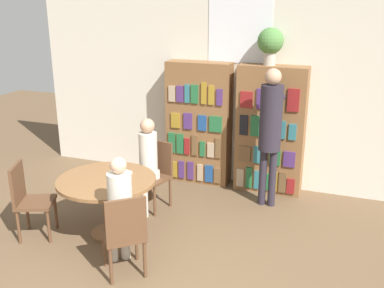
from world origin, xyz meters
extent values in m
cube|color=beige|center=(0.00, 3.46, 1.50)|extent=(6.40, 0.06, 3.00)
cube|color=white|center=(0.00, 3.42, 2.35)|extent=(0.90, 0.01, 1.10)
cube|color=brown|center=(-0.53, 3.27, 0.91)|extent=(0.95, 0.32, 1.82)
cube|color=olive|center=(-0.89, 3.10, 0.18)|extent=(0.12, 0.02, 0.25)
cube|color=#4C2D6B|center=(-0.76, 3.10, 0.20)|extent=(0.09, 0.02, 0.27)
cube|color=#4C2D6B|center=(-0.61, 3.10, 0.20)|extent=(0.09, 0.02, 0.28)
cube|color=tan|center=(-0.46, 3.10, 0.19)|extent=(0.08, 0.02, 0.26)
cube|color=navy|center=(-0.31, 3.10, 0.19)|extent=(0.12, 0.02, 0.26)
cube|color=brown|center=(-0.18, 3.10, 0.18)|extent=(0.10, 0.02, 0.23)
cube|color=#236638|center=(-0.91, 3.10, 0.61)|extent=(0.11, 0.02, 0.31)
cube|color=#236638|center=(-0.77, 3.10, 0.61)|extent=(0.11, 0.02, 0.31)
cube|color=maroon|center=(-0.66, 3.10, 0.58)|extent=(0.08, 0.02, 0.25)
cube|color=brown|center=(-0.54, 3.10, 0.61)|extent=(0.09, 0.02, 0.31)
cube|color=#236638|center=(-0.42, 3.10, 0.57)|extent=(0.07, 0.02, 0.23)
cube|color=tan|center=(-0.29, 3.10, 0.56)|extent=(0.10, 0.02, 0.22)
cube|color=brown|center=(-0.18, 3.10, 0.61)|extent=(0.08, 0.02, 0.31)
cube|color=olive|center=(-0.84, 3.10, 0.96)|extent=(0.13, 0.02, 0.22)
cube|color=#4C2D6B|center=(-0.65, 3.10, 0.97)|extent=(0.13, 0.02, 0.24)
cube|color=navy|center=(-0.43, 3.10, 0.96)|extent=(0.13, 0.02, 0.23)
cube|color=#236638|center=(-0.22, 3.10, 0.96)|extent=(0.19, 0.02, 0.23)
cube|color=tan|center=(-0.89, 3.10, 1.36)|extent=(0.10, 0.02, 0.23)
cube|color=#4C2D6B|center=(-0.77, 3.10, 1.36)|extent=(0.11, 0.02, 0.24)
cube|color=#2D707A|center=(-0.66, 3.10, 1.38)|extent=(0.07, 0.02, 0.26)
cube|color=#236638|center=(-0.54, 3.10, 1.38)|extent=(0.11, 0.02, 0.27)
cube|color=olive|center=(-0.41, 3.10, 1.40)|extent=(0.07, 0.02, 0.31)
cube|color=olive|center=(-0.29, 3.10, 1.38)|extent=(0.08, 0.02, 0.27)
cube|color=#4C2D6B|center=(-0.17, 3.10, 1.36)|extent=(0.08, 0.02, 0.23)
cube|color=brown|center=(0.53, 3.27, 0.91)|extent=(0.95, 0.32, 1.82)
cube|color=tan|center=(0.16, 3.10, 0.20)|extent=(0.11, 0.02, 0.27)
cube|color=#236638|center=(0.29, 3.10, 0.22)|extent=(0.09, 0.02, 0.31)
cube|color=#2D707A|center=(0.41, 3.10, 0.20)|extent=(0.07, 0.02, 0.27)
cube|color=#236638|center=(0.53, 3.10, 0.19)|extent=(0.11, 0.02, 0.25)
cube|color=olive|center=(0.67, 3.10, 0.20)|extent=(0.08, 0.02, 0.28)
cube|color=brown|center=(0.78, 3.10, 0.21)|extent=(0.10, 0.02, 0.31)
cube|color=maroon|center=(0.89, 3.10, 0.17)|extent=(0.11, 0.02, 0.22)
cube|color=brown|center=(0.22, 3.10, 0.57)|extent=(0.17, 0.02, 0.23)
cube|color=#2D707A|center=(0.42, 3.10, 0.58)|extent=(0.15, 0.02, 0.25)
cube|color=#236638|center=(0.65, 3.10, 0.57)|extent=(0.15, 0.02, 0.23)
cube|color=#4C2D6B|center=(0.85, 3.10, 0.57)|extent=(0.16, 0.02, 0.22)
cube|color=black|center=(0.19, 3.10, 0.99)|extent=(0.12, 0.02, 0.28)
cube|color=#236638|center=(0.36, 3.10, 1.00)|extent=(0.14, 0.02, 0.29)
cube|color=black|center=(0.54, 3.10, 1.01)|extent=(0.10, 0.02, 0.31)
cube|color=#2D707A|center=(0.71, 3.10, 0.97)|extent=(0.12, 0.02, 0.25)
cube|color=#2D707A|center=(0.86, 3.10, 0.96)|extent=(0.10, 0.02, 0.22)
cube|color=maroon|center=(0.21, 3.10, 1.36)|extent=(0.17, 0.02, 0.22)
cube|color=#4C2D6B|center=(0.43, 3.10, 1.38)|extent=(0.16, 0.02, 0.28)
cube|color=#236638|center=(0.65, 3.10, 1.39)|extent=(0.13, 0.02, 0.30)
cube|color=maroon|center=(0.85, 3.10, 1.40)|extent=(0.16, 0.02, 0.31)
cylinder|color=#B7AD9E|center=(0.47, 3.27, 1.91)|extent=(0.16, 0.16, 0.18)
sphere|color=#4C7F3D|center=(0.47, 3.27, 2.14)|extent=(0.35, 0.35, 0.35)
cylinder|color=brown|center=(-0.97, 1.32, 0.01)|extent=(0.44, 0.44, 0.03)
cylinder|color=brown|center=(-0.97, 1.32, 0.35)|extent=(0.12, 0.12, 0.64)
cylinder|color=brown|center=(-0.97, 1.32, 0.69)|extent=(1.14, 1.14, 0.04)
cube|color=brown|center=(-1.73, 0.99, 0.43)|extent=(0.53, 0.53, 0.04)
cube|color=brown|center=(-1.90, 0.92, 0.67)|extent=(0.19, 0.38, 0.45)
cylinder|color=brown|center=(-1.64, 1.21, 0.20)|extent=(0.04, 0.04, 0.41)
cylinder|color=brown|center=(-1.51, 0.90, 0.20)|extent=(0.04, 0.04, 0.41)
cylinder|color=brown|center=(-1.95, 1.08, 0.20)|extent=(0.04, 0.04, 0.41)
cylinder|color=brown|center=(-1.82, 0.77, 0.20)|extent=(0.04, 0.04, 0.41)
cube|color=brown|center=(-0.78, 2.13, 0.43)|extent=(0.48, 0.48, 0.04)
cube|color=brown|center=(-0.74, 2.30, 0.67)|extent=(0.40, 0.12, 0.45)
cylinder|color=brown|center=(-0.65, 1.92, 0.20)|extent=(0.04, 0.04, 0.41)
cylinder|color=brown|center=(-0.99, 2.00, 0.20)|extent=(0.04, 0.04, 0.41)
cylinder|color=brown|center=(-0.58, 2.25, 0.20)|extent=(0.04, 0.04, 0.41)
cylinder|color=brown|center=(-0.91, 2.33, 0.20)|extent=(0.04, 0.04, 0.41)
cube|color=brown|center=(-0.42, 0.69, 0.43)|extent=(0.56, 0.56, 0.04)
cube|color=brown|center=(-0.30, 0.56, 0.67)|extent=(0.32, 0.29, 0.45)
cylinder|color=brown|center=(-0.66, 0.71, 0.20)|extent=(0.04, 0.04, 0.41)
cylinder|color=brown|center=(-0.40, 0.93, 0.20)|extent=(0.04, 0.04, 0.41)
cylinder|color=brown|center=(-0.44, 0.45, 0.20)|extent=(0.04, 0.04, 0.41)
cylinder|color=brown|center=(-0.18, 0.67, 0.20)|extent=(0.04, 0.04, 0.41)
cube|color=beige|center=(-0.81, 1.99, 0.51)|extent=(0.30, 0.36, 0.12)
cylinder|color=beige|center=(-0.80, 2.07, 0.82)|extent=(0.23, 0.23, 0.50)
sphere|color=tan|center=(-0.80, 2.07, 1.16)|extent=(0.19, 0.19, 0.19)
cylinder|color=beige|center=(-0.78, 1.87, 0.22)|extent=(0.10, 0.10, 0.45)
cylinder|color=beige|center=(-0.90, 1.89, 0.22)|extent=(0.10, 0.10, 0.45)
cube|color=beige|center=(-0.51, 0.80, 0.51)|extent=(0.39, 0.40, 0.12)
cylinder|color=beige|center=(-0.46, 0.74, 0.82)|extent=(0.24, 0.24, 0.50)
sphere|color=tan|center=(-0.46, 0.74, 1.15)|extent=(0.16, 0.16, 0.16)
cylinder|color=beige|center=(-0.64, 0.84, 0.22)|extent=(0.10, 0.10, 0.45)
cylinder|color=beige|center=(-0.54, 0.92, 0.22)|extent=(0.10, 0.10, 0.45)
cylinder|color=#28232D|center=(0.56, 2.76, 0.39)|extent=(0.10, 0.10, 0.79)
cylinder|color=#28232D|center=(0.69, 2.76, 0.39)|extent=(0.10, 0.10, 0.79)
cylinder|color=#28232D|center=(0.62, 2.76, 1.22)|extent=(0.29, 0.29, 0.86)
sphere|color=tan|center=(0.62, 2.76, 1.75)|extent=(0.21, 0.21, 0.21)
cylinder|color=#28232D|center=(0.71, 3.02, 1.43)|extent=(0.07, 0.30, 0.07)
cube|color=silver|center=(-0.88, 1.48, 0.72)|extent=(0.24, 0.18, 0.03)
camera|label=1|loc=(1.62, -2.80, 2.69)|focal=42.00mm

